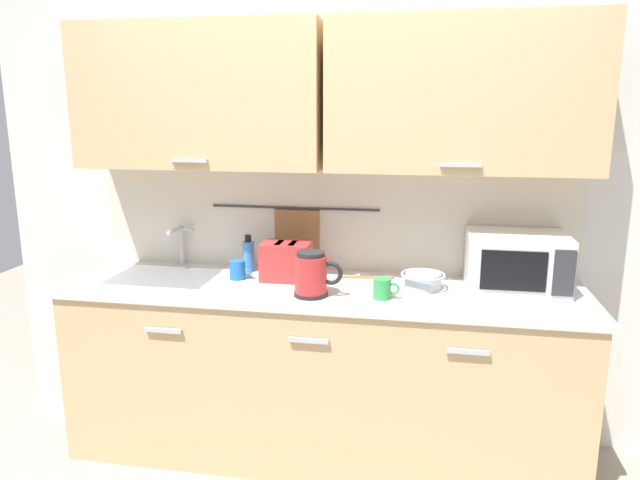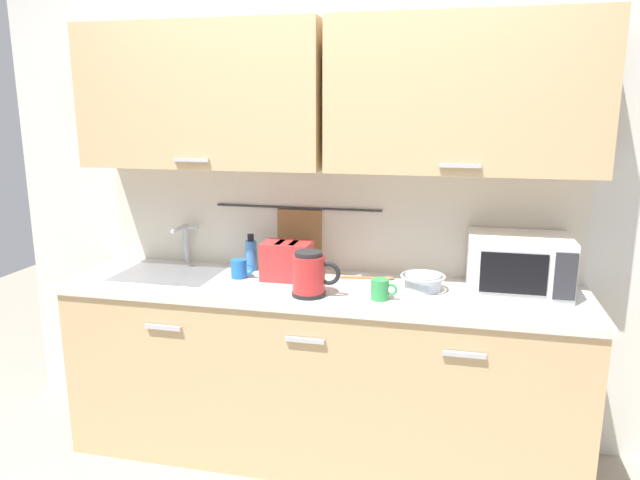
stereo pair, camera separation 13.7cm
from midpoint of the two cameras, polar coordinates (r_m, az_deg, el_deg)
name	(u,v)px [view 2 (the right image)]	position (r m, az deg, el deg)	size (l,w,h in m)	color
counter_unit	(318,369)	(3.03, 1.17, -12.45)	(2.53, 0.64, 0.90)	tan
back_wall_assembly	(331,153)	(2.98, 2.39, 8.41)	(3.70, 0.41, 2.50)	silver
sink_faucet	(185,238)	(3.30, -11.85, 0.14)	(0.09, 0.17, 0.22)	#B2B5BA
microwave	(518,264)	(2.91, 19.96, -2.22)	(0.46, 0.35, 0.27)	white
electric_kettle	(310,274)	(2.69, 0.44, -3.37)	(0.23, 0.16, 0.21)	black
dish_soap_bottle	(251,254)	(3.13, -5.46, -1.41)	(0.06, 0.06, 0.20)	#3F8CD8
mug_near_sink	(239,269)	(3.00, -6.53, -2.79)	(0.12, 0.08, 0.09)	blue
mixing_bowl	(423,281)	(2.84, 11.31, -3.95)	(0.21, 0.21, 0.08)	#A5ADB7
toaster	(287,261)	(2.95, -1.91, -2.02)	(0.26, 0.17, 0.19)	red
mug_by_kettle	(380,289)	(2.67, 7.35, -4.78)	(0.12, 0.08, 0.09)	green
wooden_spoon	(374,278)	(2.99, 6.59, -3.68)	(0.28, 0.07, 0.01)	#9E7042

